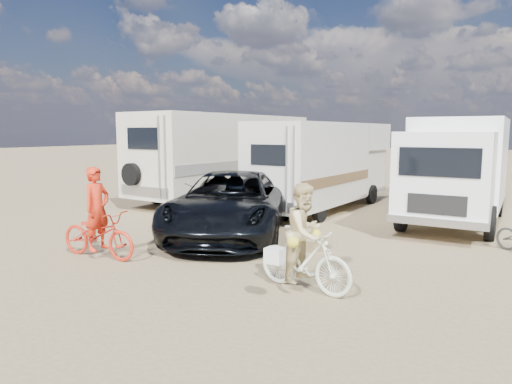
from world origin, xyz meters
The scene contains 11 objects.
ground centered at (0.00, 0.00, 0.00)m, with size 140.00×140.00×0.00m, color #927C57.
rv_main centered at (-0.46, 7.20, 1.51)m, with size 2.11×7.26×3.02m, color silver, non-canonical shape.
rv_left centered at (-4.98, 7.61, 1.69)m, with size 2.63×8.71×3.38m, color white, non-canonical shape.
box_truck centered at (3.86, 6.89, 1.56)m, with size 2.44×6.43×3.13m, color white, non-canonical shape.
dark_suv centered at (-0.96, 2.17, 0.83)m, with size 2.77×6.01×1.67m, color black.
bike_man centered at (-2.17, -1.20, 0.52)m, with size 0.69×1.98×1.04m, color red.
bike_woman centered at (2.56, -0.78, 0.55)m, with size 0.52×1.84×1.11m, color silver.
rider_man centered at (-2.17, -1.20, 0.90)m, with size 0.66×0.43×1.81m, color red.
rider_woman centered at (2.56, -0.78, 0.85)m, with size 0.82×0.64×1.69m, color #D8C185.
cooler centered at (-1.00, 2.92, 0.24)m, with size 0.60×0.44×0.48m, color #284F98.
crate centered at (1.57, 1.80, 0.18)m, with size 0.46×0.46×0.37m, color olive.
Camera 1 is at (5.84, -7.78, 2.73)m, focal length 32.31 mm.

